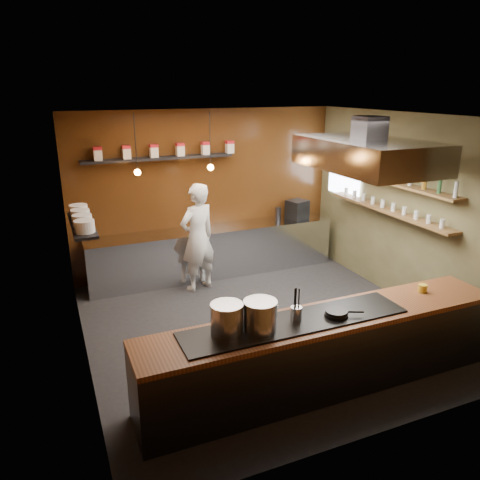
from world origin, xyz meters
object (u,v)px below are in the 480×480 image
chef (198,238)px  stockpot_small (260,316)px  extractor_hood (367,154)px  espresso_machine (297,209)px  stockpot_large (227,319)px

chef → stockpot_small: bearing=63.5°
stockpot_small → extractor_hood: bearing=29.8°
extractor_hood → chef: (-1.77, 2.06, -1.57)m
extractor_hood → chef: 3.14m
espresso_machine → chef: bearing=176.2°
stockpot_large → espresso_machine: (2.93, 3.74, -0.03)m
stockpot_small → espresso_machine: stockpot_small is taller
stockpot_small → chef: (0.37, 3.28, -0.17)m
stockpot_large → espresso_machine: 4.75m
stockpot_small → chef: chef is taller
stockpot_small → espresso_machine: 4.61m
stockpot_large → chef: 3.29m
extractor_hood → espresso_machine: size_ratio=5.58×
stockpot_large → espresso_machine: stockpot_large is taller
stockpot_large → chef: (0.72, 3.21, -0.17)m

